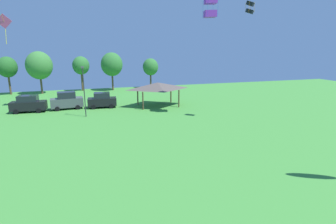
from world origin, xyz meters
name	(u,v)px	position (x,y,z in m)	size (l,w,h in m)	color
kite_flying_1	(210,7)	(10.01, 31.11, 13.41)	(1.73, 1.72, 2.36)	purple
kite_flying_3	(250,7)	(13.14, 27.58, 13.03)	(1.09, 1.10, 1.42)	black
kite_flying_4	(4,23)	(-13.64, 37.57, 11.56)	(1.74, 0.59, 3.47)	#E54C93
parked_car_leftmost	(28,104)	(-12.66, 40.11, 1.15)	(4.64, 2.21, 2.34)	black
parked_car_second_from_left	(67,101)	(-7.72, 40.57, 1.23)	(4.58, 2.36, 2.52)	#4C5156
parked_car_third_from_left	(102,100)	(-2.78, 40.01, 1.12)	(4.21, 2.24, 2.26)	black
park_pavilion	(158,86)	(5.44, 38.73, 3.08)	(7.08, 4.92, 3.60)	brown
light_post_0	(84,89)	(-5.19, 35.19, 3.62)	(0.36, 0.20, 6.43)	#2D2D33
treeline_tree_0	(7,67)	(-18.76, 57.21, 5.16)	(3.55, 3.55, 7.15)	brown
treeline_tree_1	(39,65)	(-13.12, 56.26, 5.43)	(4.82, 4.82, 8.10)	brown
treeline_tree_2	(81,66)	(-5.58, 57.85, 5.16)	(3.36, 3.36, 7.05)	brown
treeline_tree_3	(112,64)	(0.52, 56.60, 5.38)	(4.41, 4.41, 7.82)	brown
treeline_tree_4	(151,67)	(9.04, 57.72, 4.60)	(3.39, 3.39, 6.49)	brown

